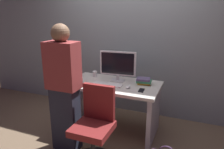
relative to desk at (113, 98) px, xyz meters
name	(u,v)px	position (x,y,z in m)	size (l,w,h in m)	color
ground_plane	(113,129)	(0.00, 0.00, -0.51)	(9.00, 9.00, 0.00)	brown
wall_back	(130,28)	(0.00, 0.78, 0.99)	(6.40, 0.10, 3.00)	gray
desk	(113,98)	(0.00, 0.00, 0.00)	(1.35, 0.75, 0.75)	beige
office_chair	(95,129)	(0.06, -0.75, -0.08)	(0.52, 0.52, 0.94)	black
person_at_desk	(64,89)	(-0.40, -0.67, 0.33)	(0.40, 0.24, 1.64)	#262838
monitor	(118,65)	(0.02, 0.13, 0.50)	(0.54, 0.16, 0.46)	silver
keyboard	(107,84)	(-0.05, -0.10, 0.25)	(0.43, 0.13, 0.02)	white
mouse	(128,87)	(0.26, -0.11, 0.26)	(0.06, 0.10, 0.03)	white
cup_near_keyboard	(81,80)	(-0.45, -0.16, 0.29)	(0.07, 0.07, 0.09)	white
cup_by_monitor	(95,74)	(-0.40, 0.20, 0.29)	(0.07, 0.07, 0.09)	silver
book_stack	(144,81)	(0.42, 0.13, 0.29)	(0.22, 0.18, 0.09)	gold
cell_phone	(141,90)	(0.46, -0.13, 0.24)	(0.07, 0.14, 0.01)	black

